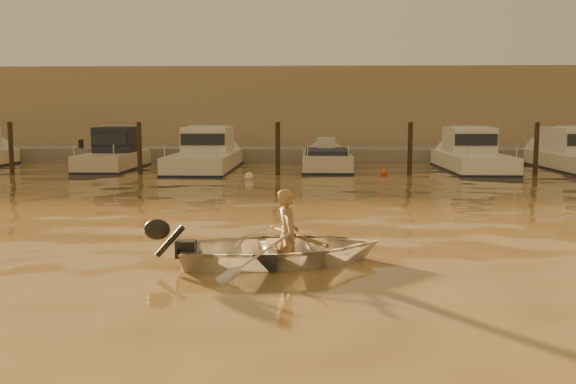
{
  "coord_description": "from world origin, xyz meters",
  "views": [
    {
      "loc": [
        1.04,
        -10.52,
        2.34
      ],
      "look_at": [
        0.59,
        2.35,
        0.75
      ],
      "focal_mm": 40.0,
      "sensor_mm": 36.0,
      "label": 1
    }
  ],
  "objects_px": {
    "dinghy": "(281,249)",
    "moored_boat_4": "(472,155)",
    "waterfront_building": "(293,112)",
    "moored_boat_1": "(113,154)",
    "person": "(288,235)",
    "moored_boat_2": "(206,155)",
    "moored_boat_3": "(326,164)"
  },
  "relations": [
    {
      "from": "waterfront_building",
      "to": "moored_boat_1",
      "type": "bearing_deg",
      "value": -123.24
    },
    {
      "from": "dinghy",
      "to": "moored_boat_1",
      "type": "distance_m",
      "value": 18.39
    },
    {
      "from": "moored_boat_3",
      "to": "waterfront_building",
      "type": "xyz_separation_m",
      "value": [
        -1.71,
        11.0,
        2.17
      ]
    },
    {
      "from": "person",
      "to": "moored_boat_4",
      "type": "relative_size",
      "value": 0.21
    },
    {
      "from": "person",
      "to": "moored_boat_2",
      "type": "xyz_separation_m",
      "value": [
        -4.01,
        16.63,
        0.19
      ]
    },
    {
      "from": "moored_boat_4",
      "to": "waterfront_building",
      "type": "bearing_deg",
      "value": 124.91
    },
    {
      "from": "moored_boat_3",
      "to": "moored_boat_4",
      "type": "height_order",
      "value": "moored_boat_4"
    },
    {
      "from": "moored_boat_2",
      "to": "moored_boat_3",
      "type": "xyz_separation_m",
      "value": [
        5.03,
        0.0,
        -0.4
      ]
    },
    {
      "from": "waterfront_building",
      "to": "moored_boat_2",
      "type": "bearing_deg",
      "value": -106.8
    },
    {
      "from": "moored_boat_2",
      "to": "moored_boat_4",
      "type": "xyz_separation_m",
      "value": [
        11.0,
        0.0,
        0.0
      ]
    },
    {
      "from": "moored_boat_2",
      "to": "moored_boat_4",
      "type": "bearing_deg",
      "value": 0.0
    },
    {
      "from": "moored_boat_3",
      "to": "moored_boat_4",
      "type": "bearing_deg",
      "value": 0.0
    },
    {
      "from": "moored_boat_2",
      "to": "moored_boat_4",
      "type": "distance_m",
      "value": 11.0
    },
    {
      "from": "dinghy",
      "to": "moored_boat_2",
      "type": "xyz_separation_m",
      "value": [
        -3.91,
        16.65,
        0.41
      ]
    },
    {
      "from": "dinghy",
      "to": "moored_boat_4",
      "type": "xyz_separation_m",
      "value": [
        7.09,
        16.65,
        0.41
      ]
    },
    {
      "from": "moored_boat_1",
      "to": "moored_boat_2",
      "type": "relative_size",
      "value": 0.74
    },
    {
      "from": "moored_boat_3",
      "to": "waterfront_building",
      "type": "relative_size",
      "value": 0.12
    },
    {
      "from": "person",
      "to": "moored_boat_2",
      "type": "height_order",
      "value": "moored_boat_2"
    },
    {
      "from": "person",
      "to": "moored_boat_3",
      "type": "bearing_deg",
      "value": -16.88
    },
    {
      "from": "moored_boat_3",
      "to": "moored_boat_4",
      "type": "distance_m",
      "value": 5.98
    },
    {
      "from": "person",
      "to": "waterfront_building",
      "type": "bearing_deg",
      "value": -11.95
    },
    {
      "from": "person",
      "to": "waterfront_building",
      "type": "relative_size",
      "value": 0.03
    },
    {
      "from": "moored_boat_4",
      "to": "waterfront_building",
      "type": "distance_m",
      "value": 13.53
    },
    {
      "from": "moored_boat_4",
      "to": "waterfront_building",
      "type": "xyz_separation_m",
      "value": [
        -7.68,
        11.0,
        1.77
      ]
    },
    {
      "from": "moored_boat_4",
      "to": "waterfront_building",
      "type": "relative_size",
      "value": 0.15
    },
    {
      "from": "dinghy",
      "to": "waterfront_building",
      "type": "distance_m",
      "value": 27.74
    },
    {
      "from": "moored_boat_1",
      "to": "moored_boat_2",
      "type": "bearing_deg",
      "value": 0.0
    },
    {
      "from": "moored_boat_1",
      "to": "moored_boat_4",
      "type": "relative_size",
      "value": 0.85
    },
    {
      "from": "dinghy",
      "to": "waterfront_building",
      "type": "xyz_separation_m",
      "value": [
        -0.59,
        27.65,
        2.18
      ]
    },
    {
      "from": "person",
      "to": "moored_boat_4",
      "type": "height_order",
      "value": "moored_boat_4"
    },
    {
      "from": "moored_boat_4",
      "to": "dinghy",
      "type": "bearing_deg",
      "value": -113.06
    },
    {
      "from": "dinghy",
      "to": "moored_boat_1",
      "type": "xyz_separation_m",
      "value": [
        -7.8,
        16.65,
        0.41
      ]
    }
  ]
}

